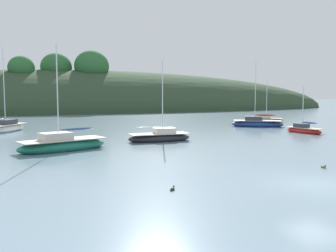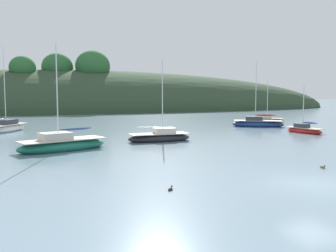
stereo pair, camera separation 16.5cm
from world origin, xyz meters
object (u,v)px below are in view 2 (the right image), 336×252
at_px(sailboat_navy_dinghy, 304,130).
at_px(sailboat_black_sloop, 5,128).
at_px(sailboat_white_near, 160,137).
at_px(sailboat_blue_center, 62,145).
at_px(duck_lead, 323,167).
at_px(sailboat_teal_outer, 257,123).
at_px(duck_straggler, 170,189).
at_px(mooring_buoy_inner, 71,132).
at_px(sailboat_red_portside, 268,120).

xyz_separation_m(sailboat_navy_dinghy, sailboat_black_sloop, (-31.77, 13.10, 0.11)).
bearing_deg(sailboat_navy_dinghy, sailboat_white_near, -176.21).
distance_m(sailboat_blue_center, duck_lead, 18.84).
bearing_deg(sailboat_teal_outer, sailboat_black_sloop, 171.54).
relative_size(sailboat_blue_center, duck_straggler, 22.94).
bearing_deg(duck_lead, duck_straggler, -171.75).
height_order(sailboat_black_sloop, mooring_buoy_inner, sailboat_black_sloop).
height_order(sailboat_blue_center, duck_straggler, sailboat_blue_center).
relative_size(sailboat_navy_dinghy, sailboat_blue_center, 0.64).
height_order(sailboat_black_sloop, sailboat_blue_center, sailboat_black_sloop).
bearing_deg(duck_lead, sailboat_white_near, 108.22).
xyz_separation_m(sailboat_black_sloop, duck_straggler, (8.74, -30.88, -0.36)).
relative_size(sailboat_navy_dinghy, sailboat_black_sloop, 0.54).
height_order(sailboat_navy_dinghy, duck_lead, sailboat_navy_dinghy).
height_order(sailboat_navy_dinghy, sailboat_teal_outer, sailboat_teal_outer).
distance_m(sailboat_teal_outer, duck_straggler, 34.61).
distance_m(sailboat_navy_dinghy, duck_lead, 20.67).
xyz_separation_m(sailboat_white_near, sailboat_black_sloop, (-14.07, 14.27, 0.05)).
bearing_deg(sailboat_red_portside, duck_straggler, -131.56).
distance_m(sailboat_navy_dinghy, duck_straggler, 29.10).
distance_m(sailboat_red_portside, sailboat_blue_center, 37.43).
height_order(sailboat_white_near, duck_straggler, sailboat_white_near).
bearing_deg(sailboat_blue_center, mooring_buoy_inner, 81.27).
bearing_deg(sailboat_red_portside, mooring_buoy_inner, -169.01).
height_order(sailboat_white_near, mooring_buoy_inner, sailboat_white_near).
height_order(sailboat_white_near, sailboat_blue_center, sailboat_blue_center).
height_order(sailboat_navy_dinghy, sailboat_blue_center, sailboat_blue_center).
distance_m(sailboat_red_portside, mooring_buoy_inner, 31.21).
bearing_deg(duck_straggler, sailboat_black_sloop, 105.80).
bearing_deg(sailboat_black_sloop, sailboat_white_near, -45.42).
bearing_deg(sailboat_black_sloop, sailboat_red_portside, 2.62).
bearing_deg(sailboat_teal_outer, mooring_buoy_inner, 178.98).
bearing_deg(sailboat_navy_dinghy, sailboat_red_portside, 68.36).
bearing_deg(sailboat_blue_center, sailboat_teal_outer, 24.73).
relative_size(sailboat_white_near, sailboat_black_sloop, 0.77).
relative_size(sailboat_teal_outer, duck_lead, 20.83).
bearing_deg(sailboat_teal_outer, sailboat_white_near, -150.87).
distance_m(sailboat_navy_dinghy, sailboat_black_sloop, 34.37).
bearing_deg(sailboat_blue_center, duck_straggler, -75.54).
bearing_deg(sailboat_black_sloop, sailboat_teal_outer, -8.46).
bearing_deg(sailboat_white_near, duck_lead, -71.78).
xyz_separation_m(sailboat_teal_outer, duck_lead, (-12.28, -24.73, -0.36)).
xyz_separation_m(sailboat_teal_outer, sailboat_blue_center, (-26.24, -12.08, 0.01)).
height_order(sailboat_black_sloop, duck_straggler, sailboat_black_sloop).
bearing_deg(sailboat_teal_outer, sailboat_navy_dinghy, -86.98).
height_order(sailboat_red_portside, mooring_buoy_inner, sailboat_red_portside).
xyz_separation_m(sailboat_blue_center, mooring_buoy_inner, (1.92, 12.52, -0.31)).
bearing_deg(sailboat_teal_outer, sailboat_red_portside, 45.25).
relative_size(sailboat_white_near, sailboat_blue_center, 0.91).
xyz_separation_m(sailboat_red_portside, sailboat_white_near, (-23.58, -16.00, 0.06)).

